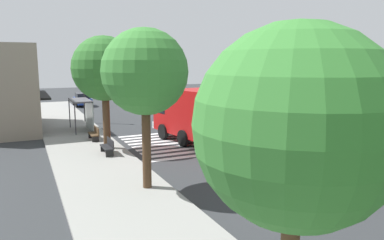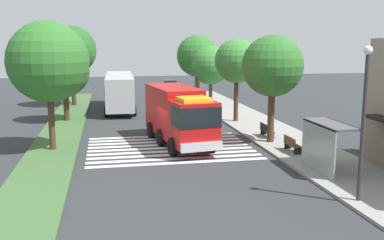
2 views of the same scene
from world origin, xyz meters
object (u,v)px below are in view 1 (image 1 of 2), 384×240
object	(u,v)px
parked_car_mid	(83,99)
median_tree_center	(290,63)
sidewalk_tree_east	(104,69)
fire_truck	(197,114)
sidewalk_tree_center	(145,72)
street_lamp	(83,80)
sidewalk_tree_west	(295,127)
bench_west_of_shelter	(108,146)
bus_stop_shelter	(85,108)
bench_near_shelter	(94,133)

from	to	relation	value
parked_car_mid	median_tree_center	size ratio (longest dim) A/B	0.56
parked_car_mid	sidewalk_tree_east	world-z (taller)	sidewalk_tree_east
sidewalk_tree_east	median_tree_center	distance (m)	13.91
fire_truck	median_tree_center	bearing A→B (deg)	-97.41
sidewalk_tree_center	sidewalk_tree_east	bearing A→B (deg)	0.00
street_lamp	sidewalk_tree_west	distance (m)	28.22
sidewalk_tree_center	street_lamp	bearing A→B (deg)	-1.20
bench_west_of_shelter	median_tree_center	bearing A→B (deg)	-86.30
street_lamp	sidewalk_tree_east	size ratio (longest dim) A/B	0.91
sidewalk_tree_east	sidewalk_tree_center	bearing A→B (deg)	-180.00
street_lamp	median_tree_center	bearing A→B (deg)	-131.01
sidewalk_tree_west	sidewalk_tree_east	xyz separation A→B (m)	(17.08, 0.00, 0.80)
bench_west_of_shelter	sidewalk_tree_center	xyz separation A→B (m)	(-6.45, -0.28, 4.50)
bus_stop_shelter	sidewalk_tree_center	size ratio (longest dim) A/B	0.52
parked_car_mid	bus_stop_shelter	size ratio (longest dim) A/B	1.24
parked_car_mid	bench_near_shelter	xyz separation A→B (m)	(-21.70, 2.49, -0.26)
bus_stop_shelter	median_tree_center	distance (m)	16.36
bench_near_shelter	sidewalk_tree_west	xyz separation A→B (m)	(-19.87, -0.28, 3.70)
fire_truck	sidewalk_tree_center	world-z (taller)	sidewalk_tree_center
sidewalk_tree_west	sidewalk_tree_east	size ratio (longest dim) A/B	0.88
bench_near_shelter	median_tree_center	xyz separation A→B (m)	(-3.39, -14.18, 4.87)
fire_truck	bench_west_of_shelter	size ratio (longest dim) A/B	5.45
bench_west_of_shelter	median_tree_center	world-z (taller)	median_tree_center
parked_car_mid	street_lamp	xyz separation A→B (m)	(-13.36, 1.80, 3.03)
median_tree_center	street_lamp	bearing A→B (deg)	48.99
bus_stop_shelter	sidewalk_tree_east	size ratio (longest dim) A/B	0.50
sidewalk_tree_center	bus_stop_shelter	bearing A→B (deg)	0.99
sidewalk_tree_east	bus_stop_shelter	bearing A→B (deg)	2.14
sidewalk_tree_center	median_tree_center	world-z (taller)	median_tree_center
bench_near_shelter	sidewalk_tree_east	size ratio (longest dim) A/B	0.23
bench_near_shelter	street_lamp	xyz separation A→B (m)	(8.34, -0.68, 3.29)
median_tree_center	parked_car_mid	bearing A→B (deg)	24.99
bus_stop_shelter	sidewalk_tree_west	xyz separation A→B (m)	(-23.87, -0.25, 2.41)
fire_truck	sidewalk_tree_west	distance (m)	17.57
sidewalk_tree_center	median_tree_center	distance (m)	15.73
parked_car_mid	median_tree_center	world-z (taller)	median_tree_center
sidewalk_tree_east	median_tree_center	xyz separation A→B (m)	(-0.60, -13.89, 0.37)
bench_west_of_shelter	sidewalk_tree_center	bearing A→B (deg)	-177.47
sidewalk_tree_east	fire_truck	bearing A→B (deg)	-96.73
parked_car_mid	bench_near_shelter	size ratio (longest dim) A/B	2.71
bus_stop_shelter	median_tree_center	size ratio (longest dim) A/B	0.45
bench_west_of_shelter	sidewalk_tree_east	size ratio (longest dim) A/B	0.23
bench_near_shelter	sidewalk_tree_west	bearing A→B (deg)	-179.18
sidewalk_tree_west	parked_car_mid	bearing A→B (deg)	-3.03
sidewalk_tree_west	sidewalk_tree_center	xyz separation A→B (m)	(9.11, -0.00, 0.79)
sidewalk_tree_west	median_tree_center	bearing A→B (deg)	-40.13
sidewalk_tree_west	sidewalk_tree_east	bearing A→B (deg)	0.00
parked_car_mid	sidewalk_tree_west	world-z (taller)	sidewalk_tree_west
fire_truck	bench_west_of_shelter	world-z (taller)	fire_truck
parked_car_mid	sidewalk_tree_east	distance (m)	24.95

